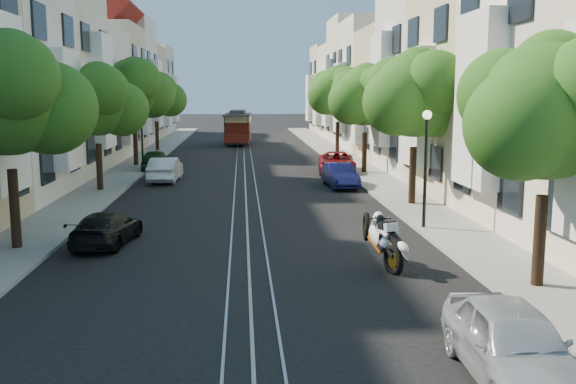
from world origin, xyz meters
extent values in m
plane|color=black|center=(0.00, 28.00, 0.00)|extent=(200.00, 200.00, 0.00)
cube|color=gray|center=(7.25, 28.00, 0.06)|extent=(2.50, 80.00, 0.12)
cube|color=gray|center=(-7.25, 28.00, 0.06)|extent=(2.50, 80.00, 0.12)
cube|color=gray|center=(-0.55, 28.00, 0.01)|extent=(0.06, 80.00, 0.02)
cube|color=gray|center=(0.00, 28.00, 0.01)|extent=(0.06, 80.00, 0.02)
cube|color=gray|center=(0.55, 28.00, 0.01)|extent=(0.06, 80.00, 0.02)
cube|color=tan|center=(0.00, 28.00, 0.00)|extent=(0.08, 80.00, 0.01)
cube|color=white|center=(8.20, 4.00, 4.62)|extent=(0.90, 3.04, 6.05)
cube|color=beige|center=(12.00, 12.00, 5.00)|extent=(7.00, 8.00, 10.00)
cube|color=white|center=(8.20, 12.00, 4.20)|extent=(0.90, 3.04, 5.50)
cube|color=silver|center=(12.00, 20.00, 6.00)|extent=(7.00, 8.00, 12.00)
cube|color=white|center=(8.20, 20.00, 5.04)|extent=(0.90, 3.04, 6.60)
cube|color=#C6B28C|center=(12.00, 28.00, 4.50)|extent=(7.00, 8.00, 9.00)
cube|color=white|center=(8.20, 28.00, 3.78)|extent=(0.90, 3.04, 4.95)
cube|color=white|center=(12.00, 36.00, 5.25)|extent=(7.00, 8.00, 10.50)
cube|color=white|center=(8.20, 36.00, 4.41)|extent=(0.90, 3.04, 5.78)
cube|color=beige|center=(12.00, 44.00, 5.75)|extent=(7.00, 8.00, 11.50)
cube|color=white|center=(8.20, 44.00, 4.83)|extent=(0.90, 3.04, 6.32)
cube|color=silver|center=(12.00, 52.00, 4.75)|extent=(7.00, 8.00, 9.50)
cube|color=white|center=(8.20, 52.00, 3.99)|extent=(0.90, 3.04, 5.23)
cube|color=beige|center=(12.00, 60.00, 5.00)|extent=(7.00, 8.00, 10.00)
cube|color=white|center=(8.20, 60.00, 4.20)|extent=(0.90, 3.04, 5.50)
cube|color=white|center=(-8.20, 12.00, 4.12)|extent=(0.90, 3.04, 5.39)
cube|color=beige|center=(-12.00, 20.00, 5.88)|extent=(7.00, 8.00, 11.76)
cube|color=white|center=(-8.20, 20.00, 4.94)|extent=(0.90, 3.04, 6.47)
cube|color=silver|center=(-12.00, 28.00, 4.41)|extent=(7.00, 8.00, 8.82)
cube|color=white|center=(-8.20, 28.00, 3.70)|extent=(0.90, 3.04, 4.85)
cube|color=beige|center=(-12.00, 36.00, 5.14)|extent=(7.00, 8.00, 10.29)
cube|color=white|center=(-8.20, 36.00, 4.32)|extent=(0.90, 3.04, 5.66)
cube|color=silver|center=(-12.00, 44.00, 5.63)|extent=(7.00, 8.00, 11.27)
cube|color=white|center=(-8.20, 44.00, 4.73)|extent=(0.90, 3.04, 6.20)
cube|color=#C6B28C|center=(-12.00, 52.00, 4.66)|extent=(7.00, 8.00, 9.31)
cube|color=white|center=(-8.20, 52.00, 3.91)|extent=(0.90, 3.04, 5.12)
cube|color=white|center=(-12.00, 60.00, 4.90)|extent=(7.00, 8.00, 9.80)
cube|color=white|center=(-8.20, 60.00, 4.12)|extent=(0.90, 3.04, 5.39)
cylinder|color=black|center=(7.20, -3.00, 1.26)|extent=(0.30, 0.30, 2.27)
sphere|color=#174D13|center=(7.20, -3.00, 4.47)|extent=(3.38, 3.38, 3.38)
sphere|color=#174D13|center=(6.25, -3.70, 4.17)|extent=(2.64, 2.64, 2.64)
sphere|color=#174D13|center=(7.30, -2.90, 5.38)|extent=(2.03, 2.03, 2.03)
cylinder|color=black|center=(7.20, 9.00, 1.34)|extent=(0.30, 0.30, 2.45)
sphere|color=#174D13|center=(7.20, 9.00, 4.81)|extent=(3.64, 3.64, 3.64)
sphere|color=#174D13|center=(8.30, 9.50, 4.41)|extent=(2.91, 2.91, 2.91)
sphere|color=#174D13|center=(6.25, 8.30, 4.51)|extent=(2.84, 2.84, 2.84)
sphere|color=#174D13|center=(7.30, 9.10, 5.71)|extent=(2.18, 2.18, 2.18)
cylinder|color=black|center=(7.20, 20.00, 1.31)|extent=(0.30, 0.30, 2.38)
sphere|color=#174D13|center=(7.20, 20.00, 4.68)|extent=(3.54, 3.54, 3.54)
sphere|color=#174D13|center=(8.30, 20.50, 4.28)|extent=(2.83, 2.83, 2.83)
sphere|color=#174D13|center=(6.25, 19.30, 4.38)|extent=(2.76, 2.76, 2.76)
sphere|color=#174D13|center=(7.30, 20.10, 5.58)|extent=(2.12, 2.12, 2.12)
cylinder|color=black|center=(7.20, 31.00, 1.38)|extent=(0.30, 0.30, 2.52)
sphere|color=#174D13|center=(7.20, 31.00, 4.94)|extent=(3.74, 3.74, 3.74)
sphere|color=#174D13|center=(8.30, 31.50, 4.54)|extent=(3.00, 3.00, 3.00)
sphere|color=#174D13|center=(6.25, 30.30, 4.64)|extent=(2.92, 2.92, 2.92)
sphere|color=#174D13|center=(7.30, 31.10, 5.84)|extent=(2.25, 2.25, 2.25)
cylinder|color=black|center=(-7.20, 2.00, 1.34)|extent=(0.30, 0.30, 2.45)
sphere|color=#174D13|center=(-7.20, 2.00, 4.81)|extent=(3.64, 3.64, 3.64)
sphere|color=#174D13|center=(-6.10, 2.50, 4.41)|extent=(2.91, 2.91, 2.91)
sphere|color=#174D13|center=(-7.10, 2.10, 5.71)|extent=(2.18, 2.18, 2.18)
cylinder|color=black|center=(-7.20, 14.00, 1.26)|extent=(0.30, 0.30, 2.27)
sphere|color=#174D13|center=(-7.20, 14.00, 4.47)|extent=(3.38, 3.38, 3.38)
sphere|color=#174D13|center=(-6.10, 14.50, 4.07)|extent=(2.70, 2.70, 2.70)
sphere|color=#174D13|center=(-8.15, 13.30, 4.17)|extent=(2.64, 2.64, 2.64)
sphere|color=#174D13|center=(-7.10, 14.10, 5.38)|extent=(2.03, 2.03, 2.03)
cylinder|color=black|center=(-7.20, 25.00, 1.43)|extent=(0.30, 0.30, 2.62)
sphere|color=#174D13|center=(-7.20, 25.00, 5.14)|extent=(3.90, 3.90, 3.90)
sphere|color=#174D13|center=(-6.10, 25.50, 4.74)|extent=(3.12, 3.12, 3.12)
sphere|color=#174D13|center=(-8.15, 24.30, 4.84)|extent=(3.04, 3.04, 3.04)
sphere|color=#174D13|center=(-7.10, 25.10, 6.04)|extent=(2.34, 2.34, 2.34)
cylinder|color=black|center=(-7.20, 36.00, 1.31)|extent=(0.30, 0.30, 2.38)
sphere|color=#174D13|center=(-7.20, 36.00, 4.68)|extent=(3.54, 3.54, 3.54)
sphere|color=#174D13|center=(-6.10, 36.50, 4.28)|extent=(2.83, 2.83, 2.83)
sphere|color=#174D13|center=(-8.15, 35.30, 4.38)|extent=(2.76, 2.76, 2.76)
sphere|color=#174D13|center=(-7.10, 36.10, 5.58)|extent=(2.12, 2.12, 2.12)
cylinder|color=black|center=(6.30, 4.00, 2.12)|extent=(0.12, 0.12, 4.00)
sphere|color=#FFF2CC|center=(6.30, 4.00, 4.12)|extent=(0.32, 0.32, 0.32)
cylinder|color=black|center=(-6.30, 22.00, 2.12)|extent=(0.12, 0.12, 4.00)
sphere|color=#FFF2CC|center=(-6.30, 22.00, 4.12)|extent=(0.32, 0.32, 0.32)
torus|color=black|center=(3.93, -1.33, 0.35)|extent=(0.45, 0.88, 0.88)
torus|color=black|center=(3.45, 0.06, 1.02)|extent=(0.22, 0.86, 0.85)
ellipsoid|color=white|center=(3.70, -0.67, 0.89)|extent=(0.88, 1.29, 0.98)
ellipsoid|color=white|center=(3.79, -0.93, 1.14)|extent=(0.62, 0.75, 0.56)
cube|color=black|center=(3.96, -1.40, 0.94)|extent=(0.44, 0.67, 0.38)
cube|color=silver|center=(3.81, -0.97, 1.22)|extent=(0.58, 0.75, 0.34)
sphere|color=black|center=(3.68, -0.62, 1.37)|extent=(0.31, 0.31, 0.31)
cube|color=black|center=(-0.50, 42.78, 0.43)|extent=(2.51, 7.72, 0.29)
cube|color=#50140D|center=(-0.50, 42.78, 1.57)|extent=(2.49, 4.86, 2.29)
cube|color=beige|center=(-0.50, 42.78, 2.43)|extent=(2.53, 4.91, 0.57)
cube|color=#2D2D30|center=(-0.50, 42.78, 2.81)|extent=(2.70, 7.73, 0.17)
cube|color=#2D2D30|center=(-0.50, 42.78, 3.05)|extent=(1.51, 4.35, 0.33)
imported|color=#A0A5AB|center=(4.40, -8.00, 0.68)|extent=(1.72, 4.03, 1.36)
imported|color=#0B0E3B|center=(4.92, 14.69, 0.62)|extent=(1.60, 3.88, 1.25)
imported|color=maroon|center=(5.60, 20.49, 0.65)|extent=(2.64, 4.89, 1.30)
imported|color=black|center=(-4.56, 2.62, 0.54)|extent=(2.00, 3.91, 1.08)
imported|color=silver|center=(-4.40, 17.51, 0.67)|extent=(1.59, 4.15, 1.35)
imported|color=black|center=(-5.60, 22.55, 0.67)|extent=(1.73, 3.99, 1.34)
camera|label=1|loc=(-0.16, -18.06, 4.91)|focal=40.00mm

